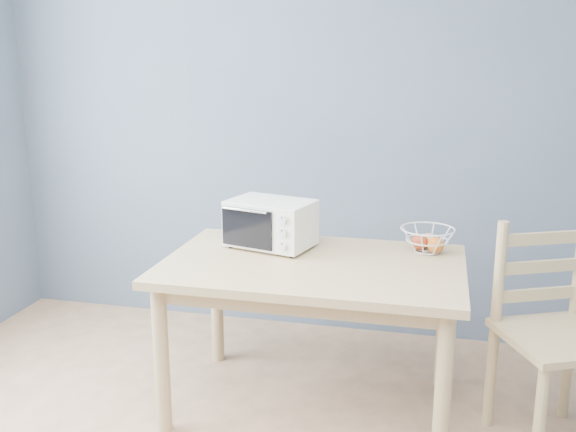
% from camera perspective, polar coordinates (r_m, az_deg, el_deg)
% --- Properties ---
extents(room, '(4.01, 4.51, 2.61)m').
position_cam_1_polar(room, '(1.75, -11.55, 0.89)').
color(room, tan).
rests_on(room, ground).
extents(dining_table, '(1.40, 0.90, 0.75)m').
position_cam_1_polar(dining_table, '(3.05, 2.21, -5.89)').
color(dining_table, tan).
rests_on(dining_table, ground).
extents(toaster_oven, '(0.47, 0.38, 0.24)m').
position_cam_1_polar(toaster_oven, '(3.22, -1.80, -0.58)').
color(toaster_oven, white).
rests_on(toaster_oven, dining_table).
extents(fruit_basket, '(0.32, 0.32, 0.12)m').
position_cam_1_polar(fruit_basket, '(3.22, 12.30, -2.07)').
color(fruit_basket, silver).
rests_on(fruit_basket, dining_table).
extents(dining_chair, '(0.61, 0.61, 0.99)m').
position_cam_1_polar(dining_chair, '(3.08, 22.55, -10.03)').
color(dining_chair, tan).
rests_on(dining_chair, ground).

